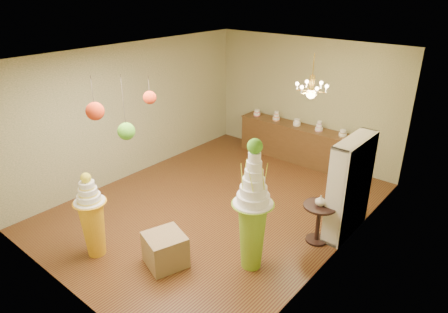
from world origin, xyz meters
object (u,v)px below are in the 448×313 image
Objects in this scene: sideboard at (295,142)px; round_table at (319,218)px; pedestal_green at (252,219)px; pedestal_orange at (93,221)px.

round_table is at bearing -52.89° from sideboard.
pedestal_green is at bearing -111.14° from round_table.
pedestal_orange is 3.76m from round_table.
round_table is at bearing 68.86° from pedestal_green.
sideboard reaches higher than round_table.
pedestal_orange reaches higher than round_table.
pedestal_orange is 0.49× the size of sideboard.
pedestal_orange is at bearing -95.78° from sideboard.
round_table is (2.65, 2.67, -0.16)m from pedestal_orange.
round_table is (0.49, 1.27, -0.40)m from pedestal_green.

